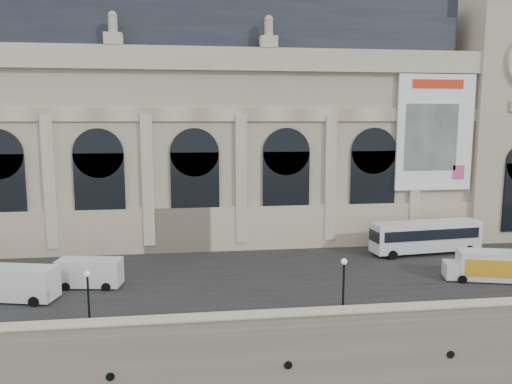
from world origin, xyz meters
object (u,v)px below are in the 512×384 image
van_c (86,273)px  van_b (14,284)px  box_truck (487,266)px  bus_right (426,236)px  lamp_left (89,300)px  lamp_right (343,289)px

van_c → van_b: bearing=-152.7°
van_c → box_truck: 35.67m
bus_right → box_truck: bus_right is taller
van_b → lamp_left: size_ratio=1.60×
van_b → lamp_left: (7.07, -6.36, 0.64)m
box_truck → lamp_right: 16.74m
bus_right → van_b: 40.39m
bus_right → van_c: size_ratio=2.10×
van_b → van_c: (5.07, 2.61, -0.14)m
box_truck → lamp_right: size_ratio=1.61×
van_c → box_truck: box_truck is taller
box_truck → lamp_right: (-15.41, -6.50, 0.84)m
bus_right → lamp_right: bearing=-131.8°
box_truck → van_c: bearing=175.2°
van_c → lamp_right: lamp_right is taller
bus_right → van_c: bearing=-169.5°
van_c → lamp_left: bearing=-77.4°
bus_right → van_b: (-39.38, -8.96, -0.58)m
van_b → lamp_right: 26.15m
van_c → lamp_left: (2.00, -8.97, 0.79)m
van_b → box_truck: van_b is taller
van_c → lamp_right: 22.29m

